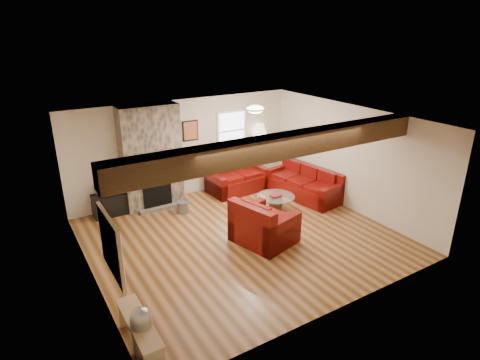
% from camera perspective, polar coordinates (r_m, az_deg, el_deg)
% --- Properties ---
extents(room, '(8.00, 8.00, 8.00)m').
position_cam_1_polar(room, '(8.02, 0.25, -0.27)').
color(room, brown).
rests_on(room, ground).
extents(floor, '(6.00, 6.00, 0.00)m').
position_cam_1_polar(floor, '(8.56, 0.24, -8.09)').
color(floor, brown).
rests_on(floor, ground).
extents(oak_beam, '(6.00, 0.36, 0.38)m').
position_cam_1_polar(oak_beam, '(6.71, 5.90, 4.84)').
color(oak_beam, '#33200F').
rests_on(oak_beam, room).
extents(chimney_breast, '(1.40, 0.67, 2.50)m').
position_cam_1_polar(chimney_breast, '(9.78, -12.52, 3.01)').
color(chimney_breast, '#3B362D').
rests_on(chimney_breast, floor).
extents(back_window, '(0.90, 0.08, 1.10)m').
position_cam_1_polar(back_window, '(10.81, -1.20, 7.06)').
color(back_window, white).
rests_on(back_window, room).
extents(hatch_window, '(0.08, 1.00, 0.90)m').
position_cam_1_polar(hatch_window, '(5.65, -17.82, -8.85)').
color(hatch_window, tan).
rests_on(hatch_window, room).
extents(ceiling_dome, '(0.40, 0.40, 0.18)m').
position_cam_1_polar(ceiling_dome, '(8.89, 2.19, 9.84)').
color(ceiling_dome, white).
rests_on(ceiling_dome, room).
extents(artwork_back, '(0.42, 0.06, 0.52)m').
position_cam_1_polar(artwork_back, '(10.24, -7.05, 6.98)').
color(artwork_back, black).
rests_on(artwork_back, room).
extents(artwork_right, '(0.06, 0.55, 0.42)m').
position_cam_1_polar(artwork_right, '(9.88, 14.18, 6.26)').
color(artwork_right, black).
rests_on(artwork_right, room).
extents(sofa_three, '(1.13, 2.13, 0.78)m').
position_cam_1_polar(sofa_three, '(10.46, 8.96, -0.35)').
color(sofa_three, '#4A0805').
rests_on(sofa_three, floor).
extents(loveseat, '(1.59, 0.97, 0.82)m').
position_cam_1_polar(loveseat, '(10.70, -0.39, 0.51)').
color(loveseat, '#4A0805').
rests_on(loveseat, floor).
extents(armchair_red, '(1.26, 1.36, 0.92)m').
position_cam_1_polar(armchair_red, '(8.21, 3.49, -5.82)').
color(armchair_red, '#4A0805').
rests_on(armchair_red, floor).
extents(coffee_table, '(0.89, 0.89, 0.47)m').
position_cam_1_polar(coffee_table, '(9.54, 5.07, -3.48)').
color(coffee_table, '#472917').
rests_on(coffee_table, floor).
extents(tv_cabinet, '(1.03, 0.41, 0.52)m').
position_cam_1_polar(tv_cabinet, '(9.91, -17.29, -3.18)').
color(tv_cabinet, black).
rests_on(tv_cabinet, floor).
extents(television, '(0.74, 0.10, 0.43)m').
position_cam_1_polar(television, '(9.74, -17.58, -0.65)').
color(television, black).
rests_on(television, tv_cabinet).
extents(floor_lamp, '(0.43, 0.43, 1.66)m').
position_cam_1_polar(floor_lamp, '(11.13, 2.80, 6.75)').
color(floor_lamp, tan).
rests_on(floor_lamp, floor).
extents(pine_bench, '(0.29, 1.24, 0.46)m').
position_cam_1_polar(pine_bench, '(6.02, -14.02, -20.63)').
color(pine_bench, tan).
rests_on(pine_bench, floor).
extents(pedal_bin, '(0.39, 0.39, 0.73)m').
position_cam_1_polar(pedal_bin, '(5.86, -13.75, -20.15)').
color(pedal_bin, '#A2A2A7').
rests_on(pedal_bin, floor).
extents(coal_bucket, '(0.31, 0.31, 0.29)m').
position_cam_1_polar(coal_bucket, '(9.66, -8.15, -3.79)').
color(coal_bucket, slate).
rests_on(coal_bucket, floor).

